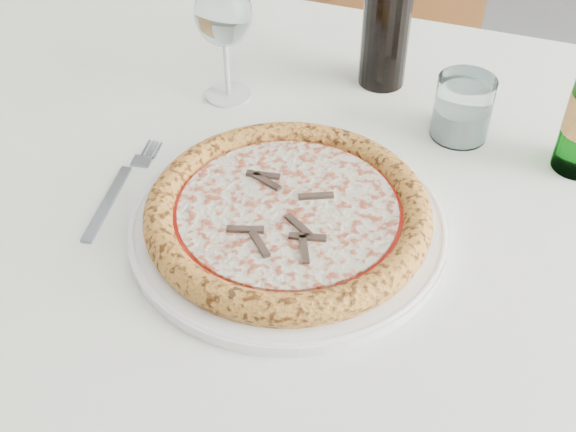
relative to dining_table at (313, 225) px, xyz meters
name	(u,v)px	position (x,y,z in m)	size (l,w,h in m)	color
floor	(305,382)	(-0.07, 0.22, -0.68)	(5.00, 6.00, 0.02)	#5B5B5B
dining_table	(313,225)	(0.00, 0.00, 0.00)	(1.56, 0.92, 0.76)	brown
chair_far	(395,45)	(-0.05, 0.76, -0.14)	(0.52, 0.52, 0.93)	brown
plate	(288,223)	(0.00, -0.10, 0.09)	(0.36, 0.36, 0.02)	white
pizza	(288,212)	(0.00, -0.10, 0.11)	(0.32, 0.32, 0.03)	tan
fork	(119,189)	(-0.22, -0.10, 0.08)	(0.03, 0.19, 0.00)	#8891A1
wine_glass	(223,16)	(-0.17, 0.13, 0.20)	(0.08, 0.08, 0.17)	silver
tumbler	(462,112)	(0.15, 0.15, 0.12)	(0.07, 0.07, 0.08)	white
wine_bottle	(388,7)	(0.02, 0.24, 0.20)	(0.07, 0.07, 0.27)	black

